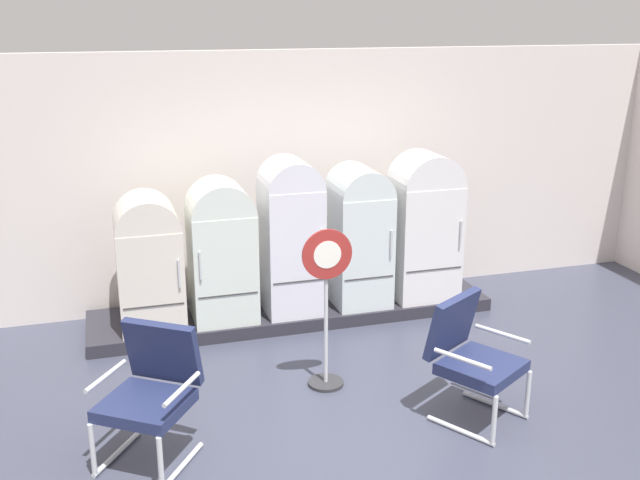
% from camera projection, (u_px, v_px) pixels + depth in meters
% --- Properties ---
extents(ground, '(12.00, 10.00, 0.05)m').
position_uv_depth(ground, '(398.00, 476.00, 5.39)').
color(ground, '#3B3E4E').
extents(back_wall, '(11.76, 0.12, 2.82)m').
position_uv_depth(back_wall, '(277.00, 178.00, 8.31)').
color(back_wall, silver).
rests_on(back_wall, ground).
extents(display_plinth, '(4.33, 0.95, 0.14)m').
position_uv_depth(display_plinth, '(292.00, 311.00, 8.13)').
color(display_plinth, '#2A2931').
rests_on(display_plinth, ground).
extents(refrigerator_0, '(0.63, 0.71, 1.36)m').
position_uv_depth(refrigerator_0, '(149.00, 258.00, 7.40)').
color(refrigerator_0, silver).
rests_on(refrigerator_0, display_plinth).
extents(refrigerator_1, '(0.65, 0.64, 1.46)m').
position_uv_depth(refrigerator_1, '(222.00, 247.00, 7.55)').
color(refrigerator_1, silver).
rests_on(refrigerator_1, display_plinth).
extents(refrigerator_2, '(0.59, 0.66, 1.64)m').
position_uv_depth(refrigerator_2, '(291.00, 231.00, 7.73)').
color(refrigerator_2, white).
rests_on(refrigerator_2, display_plinth).
extents(refrigerator_3, '(0.59, 0.72, 1.51)m').
position_uv_depth(refrigerator_3, '(359.00, 231.00, 7.99)').
color(refrigerator_3, silver).
rests_on(refrigerator_3, display_plinth).
extents(refrigerator_4, '(0.70, 0.61, 1.63)m').
position_uv_depth(refrigerator_4, '(424.00, 222.00, 8.12)').
color(refrigerator_4, white).
rests_on(refrigerator_4, display_plinth).
extents(armchair_left, '(0.87, 0.90, 1.02)m').
position_uv_depth(armchair_left, '(151.00, 387.00, 5.44)').
color(armchair_left, silver).
rests_on(armchair_left, ground).
extents(armchair_right, '(0.86, 0.89, 1.02)m').
position_uv_depth(armchair_right, '(471.00, 353.00, 5.99)').
color(armchair_right, silver).
rests_on(armchair_right, ground).
extents(sign_stand, '(0.44, 0.32, 1.46)m').
position_uv_depth(sign_stand, '(326.00, 312.00, 6.44)').
color(sign_stand, '#2D2D30').
rests_on(sign_stand, ground).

